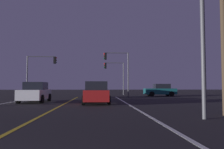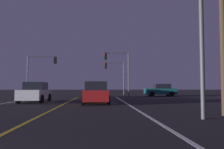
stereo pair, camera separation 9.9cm
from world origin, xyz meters
name	(u,v)px [view 1 (the left image)]	position (x,y,z in m)	size (l,w,h in m)	color
lane_edge_right	(139,110)	(4.81, 10.62, 0.00)	(0.16, 33.25, 0.01)	silver
lane_center_divider	(50,111)	(0.00, 10.62, 0.00)	(0.16, 33.25, 0.01)	gold
car_lead_same_lane	(96,93)	(2.43, 15.69, 0.82)	(2.02, 4.30, 1.70)	black
car_ahead_far	(94,91)	(2.09, 24.80, 0.82)	(2.02, 4.30, 1.70)	black
car_oncoming	(35,92)	(-2.73, 17.70, 0.82)	(2.02, 4.30, 1.70)	black
car_crossing_side	(160,90)	(11.19, 29.21, 0.82)	(4.30, 2.02, 1.70)	black
traffic_light_near_right	(117,64)	(5.01, 27.75, 4.30)	(3.31, 0.36, 5.81)	#4C4C51
traffic_light_near_left	(42,66)	(-4.68, 27.75, 3.94)	(3.80, 0.36, 5.24)	#4C4C51
traffic_light_far_right	(114,71)	(5.01, 33.25, 3.79)	(3.13, 0.36, 5.07)	#4C4C51
street_lamp_right_near	(188,7)	(6.24, 7.18, 4.63)	(2.48, 0.44, 7.14)	#4C4C51
utility_pole_right	(223,1)	(8.36, 8.21, 5.30)	(2.20, 0.28, 10.05)	#423323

